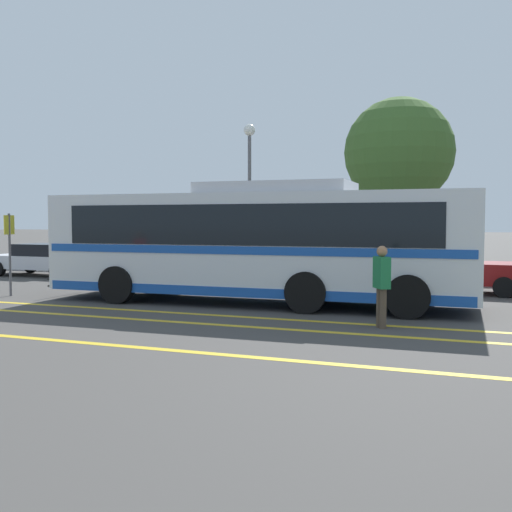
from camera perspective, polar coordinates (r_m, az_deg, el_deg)
The scene contains 13 objects.
ground_plane at distance 15.93m, azimuth 0.81°, elevation -4.54°, with size 220.00×220.00×0.00m, color #423F3D.
lane_strip_0 at distance 13.92m, azimuth -3.21°, elevation -5.69°, with size 0.20×31.21×0.01m, color gold.
lane_strip_1 at distance 12.89m, azimuth -5.28°, elevation -6.42°, with size 0.20×31.21×0.01m, color gold.
lane_strip_2 at distance 10.69m, azimuth -11.34°, elevation -8.51°, with size 0.20×31.21×0.01m, color gold.
curb_strip at distance 21.87m, azimuth 5.81°, elevation -2.21°, with size 39.21×0.36×0.15m, color #99999E.
transit_bus at distance 15.79m, azimuth 0.04°, elevation 1.40°, with size 11.58×2.91×3.18m.
parked_car_0 at distance 25.39m, azimuth -19.60°, elevation -0.29°, with size 4.73×2.05×1.28m.
parked_car_1 at distance 21.68m, azimuth -6.43°, elevation -0.48°, with size 4.47×1.97×1.48m.
parked_car_2 at distance 19.44m, azimuth 11.08°, elevation -0.85°, with size 4.69×2.02×1.59m.
pedestrian_0 at distance 12.46m, azimuth 11.88°, elevation -2.39°, with size 0.41×0.47×1.69m.
bus_stop_sign at distance 18.84m, azimuth -22.42°, elevation 1.07°, with size 0.07×0.40×2.41m.
street_lamp at distance 24.15m, azimuth -0.62°, elevation 8.21°, with size 0.46×0.46×6.04m.
tree_0 at distance 24.50m, azimuth 13.46°, elevation 9.55°, with size 4.28×4.28×7.02m.
Camera 1 is at (5.35, -14.84, 2.19)m, focal length 42.00 mm.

